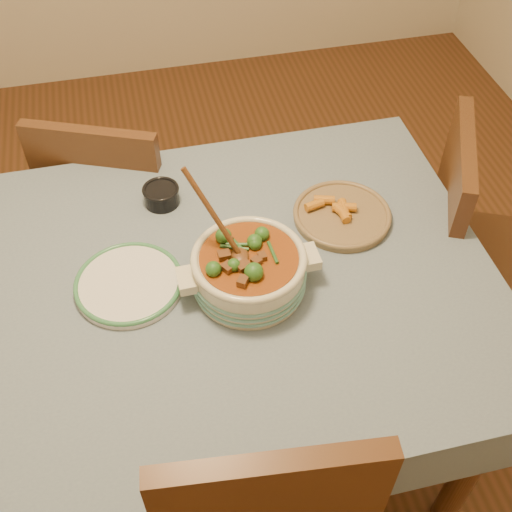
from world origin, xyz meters
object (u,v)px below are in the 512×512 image
Objects in this scene: dining_table at (162,313)px; stew_casserole at (249,268)px; fried_plate at (342,214)px; chair_right at (473,248)px; chair_far at (118,202)px; condiment_bowl at (161,194)px; white_plate at (129,283)px.

stew_casserole is (0.22, -0.04, 0.16)m from dining_table.
fried_plate is 0.37× the size of chair_right.
dining_table is 4.88× the size of stew_casserole.
dining_table is 1.93× the size of chair_far.
stew_casserole is at bearing -9.66° from dining_table.
condiment_bowl is 0.45m from chair_far.
fried_plate is at bearing 10.70° from white_plate.
fried_plate is at bearing 115.43° from chair_right.
chair_far is at bearing 91.60° from white_plate.
condiment_bowl is at bearing 159.42° from fried_plate.
condiment_bowl is at bearing 135.74° from chair_far.
chair_right is at bearing 8.74° from dining_table.
chair_right is (1.04, 0.12, -0.25)m from white_plate.
stew_casserole reaches higher than chair_right.
chair_far is at bearing 97.58° from dining_table.
condiment_bowl is 0.50m from fried_plate.
condiment_bowl is at bearing 67.39° from white_plate.
dining_table is 0.27m from stew_casserole.
chair_right is at bearing 6.63° from white_plate.
white_plate is (-0.07, 0.03, 0.10)m from dining_table.
condiment_bowl is 0.36× the size of fried_plate.
chair_right reaches higher than dining_table.
chair_right reaches higher than chair_far.
dining_table is 4.92× the size of fried_plate.
white_plate is at bearing 120.70° from chair_right.
fried_plate is 0.82m from chair_far.
stew_casserole is 0.81m from chair_far.
fried_plate is (0.30, 0.18, -0.05)m from stew_casserole.
condiment_bowl is (0.05, 0.31, 0.12)m from dining_table.
stew_casserole is 0.39× the size of chair_far.
white_plate is 1.08m from chair_right.
white_plate is 0.66m from chair_far.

